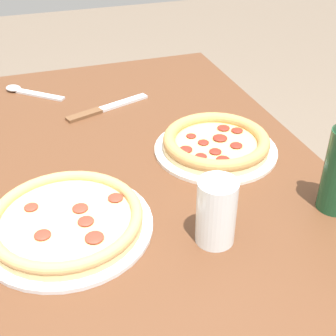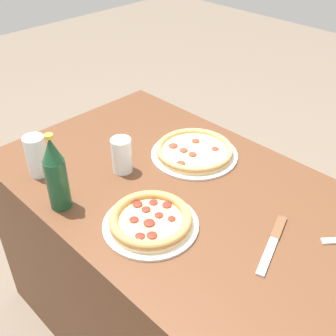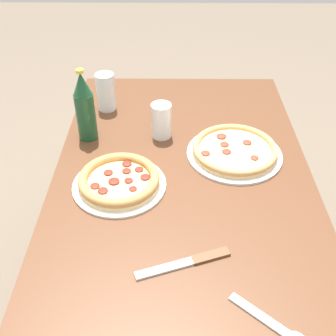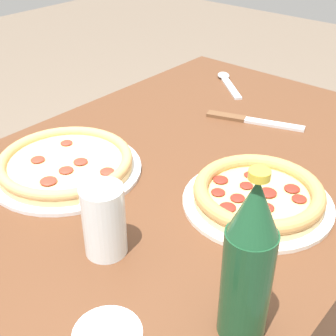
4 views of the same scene
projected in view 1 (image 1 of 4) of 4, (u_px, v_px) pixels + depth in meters
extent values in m
cube|color=#56331E|center=(146.00, 299.00, 1.14)|extent=(1.27, 0.77, 0.73)
cylinder|color=silver|center=(216.00, 150.00, 1.03)|extent=(0.27, 0.27, 0.01)
cylinder|color=#E5C689|center=(216.00, 146.00, 1.02)|extent=(0.23, 0.23, 0.01)
cylinder|color=#E5C170|center=(216.00, 143.00, 1.02)|extent=(0.20, 0.20, 0.00)
torus|color=tan|center=(216.00, 140.00, 1.01)|extent=(0.23, 0.23, 0.03)
ellipsoid|color=maroon|center=(203.00, 142.00, 1.01)|extent=(0.02, 0.02, 0.01)
ellipsoid|color=maroon|center=(191.00, 136.00, 1.03)|extent=(0.02, 0.02, 0.00)
ellipsoid|color=maroon|center=(223.00, 159.00, 0.95)|extent=(0.03, 0.03, 0.01)
ellipsoid|color=maroon|center=(224.00, 128.00, 1.06)|extent=(0.03, 0.03, 0.01)
ellipsoid|color=maroon|center=(186.00, 149.00, 0.99)|extent=(0.03, 0.03, 0.01)
ellipsoid|color=maroon|center=(237.00, 130.00, 1.05)|extent=(0.03, 0.03, 0.01)
ellipsoid|color=maroon|center=(220.00, 138.00, 1.02)|extent=(0.03, 0.03, 0.01)
ellipsoid|color=maroon|center=(236.00, 145.00, 1.00)|extent=(0.03, 0.03, 0.01)
ellipsoid|color=maroon|center=(215.00, 151.00, 0.98)|extent=(0.03, 0.03, 0.01)
ellipsoid|color=maroon|center=(200.00, 155.00, 0.97)|extent=(0.03, 0.03, 0.01)
cylinder|color=silver|center=(67.00, 227.00, 0.81)|extent=(0.30, 0.30, 0.01)
cylinder|color=#DBB775|center=(67.00, 222.00, 0.81)|extent=(0.26, 0.26, 0.01)
cylinder|color=#EACC7F|center=(66.00, 219.00, 0.80)|extent=(0.23, 0.23, 0.00)
torus|color=tan|center=(66.00, 217.00, 0.80)|extent=(0.27, 0.27, 0.02)
ellipsoid|color=#A83323|center=(42.00, 235.00, 0.76)|extent=(0.03, 0.03, 0.01)
ellipsoid|color=#A83323|center=(80.00, 208.00, 0.82)|extent=(0.03, 0.03, 0.01)
ellipsoid|color=#A83323|center=(94.00, 237.00, 0.76)|extent=(0.03, 0.03, 0.01)
ellipsoid|color=#A83323|center=(116.00, 198.00, 0.85)|extent=(0.03, 0.03, 0.01)
ellipsoid|color=#A83323|center=(31.00, 207.00, 0.82)|extent=(0.03, 0.03, 0.01)
ellipsoid|color=#A83323|center=(86.00, 221.00, 0.79)|extent=(0.03, 0.03, 0.01)
cylinder|color=white|center=(216.00, 212.00, 0.76)|extent=(0.07, 0.07, 0.12)
cylinder|color=beige|center=(216.00, 222.00, 0.77)|extent=(0.05, 0.05, 0.07)
cube|color=brown|center=(84.00, 115.00, 1.16)|extent=(0.05, 0.10, 0.01)
cube|color=silver|center=(124.00, 102.00, 1.22)|extent=(0.07, 0.14, 0.01)
cube|color=silver|center=(40.00, 95.00, 1.26)|extent=(0.11, 0.12, 0.01)
ellipsoid|color=silver|center=(13.00, 88.00, 1.29)|extent=(0.05, 0.06, 0.02)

